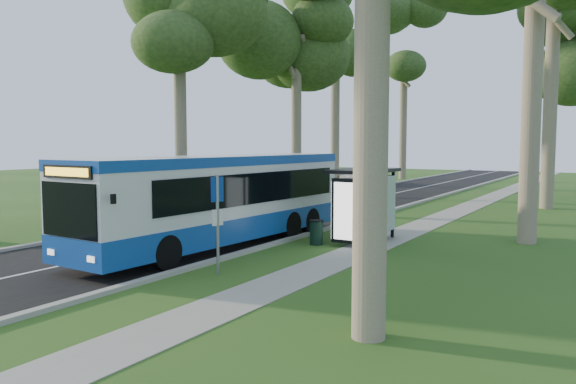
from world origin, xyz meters
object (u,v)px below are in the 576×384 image
(bus, at_px, (220,200))
(car_silver, at_px, (362,176))
(bus_stop_sign, at_px, (217,214))
(litter_bin, at_px, (316,232))
(bus_shelter, at_px, (362,191))
(car_white, at_px, (363,177))

(bus, xyz_separation_m, car_silver, (-7.71, 29.80, -0.88))
(bus_stop_sign, height_order, litter_bin, bus_stop_sign)
(bus, distance_m, bus_shelter, 5.01)
(bus_stop_sign, xyz_separation_m, car_white, (-9.39, 31.51, -0.92))
(bus_stop_sign, relative_size, car_white, 0.61)
(bus_stop_sign, distance_m, car_silver, 34.67)
(bus_shelter, height_order, car_silver, bus_shelter)
(car_white, bearing_deg, car_silver, 120.95)
(bus, height_order, car_white, bus)
(litter_bin, distance_m, car_white, 27.81)
(bus_stop_sign, bearing_deg, car_white, 125.12)
(bus, distance_m, car_white, 29.03)
(bus_stop_sign, height_order, car_silver, bus_stop_sign)
(bus_shelter, relative_size, litter_bin, 3.54)
(bus_stop_sign, xyz_separation_m, car_silver, (-10.22, 33.12, -0.93))
(bus_stop_sign, distance_m, litter_bin, 5.52)
(bus, bearing_deg, car_white, 106.35)
(bus, xyz_separation_m, bus_shelter, (3.93, 3.10, 0.24))
(bus, bearing_deg, litter_bin, 40.55)
(litter_bin, bearing_deg, bus_stop_sign, -91.44)
(bus, relative_size, litter_bin, 13.64)
(bus_shelter, bearing_deg, litter_bin, -140.30)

